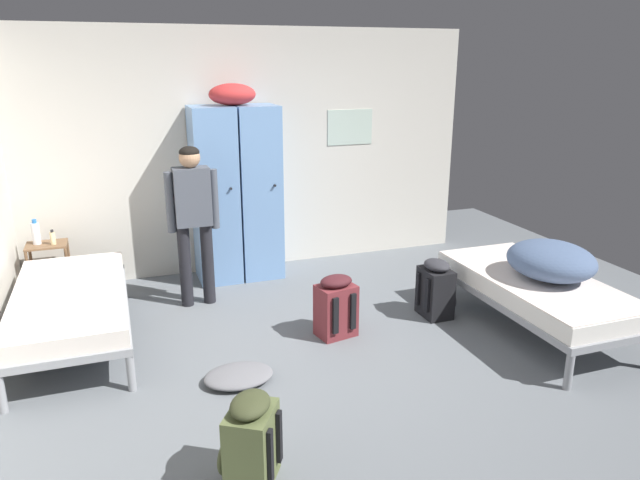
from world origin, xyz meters
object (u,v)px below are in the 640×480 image
(clothes_pile_grey, at_px, (239,376))
(backpack_olive, at_px, (250,442))
(lotion_bottle, at_px, (53,238))
(backpack_black, at_px, (436,289))
(bed_right, at_px, (536,289))
(shelf_unit, at_px, (49,265))
(locker_bank, at_px, (236,190))
(backpack_maroon, at_px, (335,307))
(bedding_heap, at_px, (551,260))
(bed_left_rear, at_px, (70,302))
(water_bottle, at_px, (36,233))
(person_traveler, at_px, (193,212))

(clothes_pile_grey, bearing_deg, backpack_olive, -98.27)
(lotion_bottle, bearing_deg, backpack_black, -25.85)
(bed_right, relative_size, lotion_bottle, 12.88)
(shelf_unit, distance_m, lotion_bottle, 0.30)
(locker_bank, bearing_deg, backpack_maroon, -74.51)
(backpack_olive, bearing_deg, backpack_black, 37.43)
(lotion_bottle, bearing_deg, bedding_heap, -28.24)
(bed_left_rear, relative_size, backpack_olive, 3.45)
(bedding_heap, bearing_deg, shelf_unit, 151.74)
(bed_right, height_order, water_bottle, water_bottle)
(person_traveler, height_order, backpack_olive, person_traveler)
(water_bottle, xyz_separation_m, backpack_black, (3.49, -1.68, -0.42))
(water_bottle, xyz_separation_m, lotion_bottle, (0.15, -0.06, -0.05))
(shelf_unit, relative_size, bed_right, 0.30)
(backpack_olive, bearing_deg, backpack_maroon, 54.73)
(shelf_unit, bearing_deg, backpack_olive, -69.02)
(person_traveler, distance_m, clothes_pile_grey, 1.81)
(bed_right, height_order, backpack_black, backpack_black)
(person_traveler, distance_m, backpack_maroon, 1.64)
(shelf_unit, height_order, clothes_pile_grey, shelf_unit)
(clothes_pile_grey, bearing_deg, backpack_maroon, 27.26)
(locker_bank, bearing_deg, backpack_black, -47.73)
(shelf_unit, bearing_deg, clothes_pile_grey, -57.28)
(shelf_unit, bearing_deg, locker_bank, -0.10)
(locker_bank, height_order, bedding_heap, locker_bank)
(bedding_heap, relative_size, clothes_pile_grey, 1.52)
(water_bottle, bearing_deg, bedding_heap, -28.02)
(locker_bank, distance_m, shelf_unit, 2.00)
(bedding_heap, bearing_deg, backpack_black, 142.43)
(shelf_unit, distance_m, bedding_heap, 4.74)
(locker_bank, xyz_separation_m, water_bottle, (-1.99, 0.02, -0.29))
(backpack_maroon, distance_m, backpack_olive, 1.93)
(locker_bank, bearing_deg, person_traveler, -130.85)
(bed_right, relative_size, backpack_olive, 3.45)
(person_traveler, bearing_deg, clothes_pile_grey, -87.76)
(person_traveler, relative_size, lotion_bottle, 10.48)
(shelf_unit, relative_size, backpack_maroon, 1.04)
(person_traveler, bearing_deg, bed_left_rear, -155.05)
(locker_bank, height_order, lotion_bottle, locker_bank)
(bed_right, bearing_deg, backpack_maroon, 164.35)
(shelf_unit, distance_m, clothes_pile_grey, 2.65)
(bed_left_rear, xyz_separation_m, water_bottle, (-0.33, 1.17, 0.30))
(locker_bank, relative_size, shelf_unit, 3.63)
(lotion_bottle, bearing_deg, shelf_unit, 150.26)
(shelf_unit, bearing_deg, backpack_black, -25.93)
(locker_bank, relative_size, water_bottle, 8.26)
(bed_left_rear, xyz_separation_m, clothes_pile_grey, (1.17, -1.06, -0.33))
(locker_bank, bearing_deg, clothes_pile_grey, -102.33)
(bedding_heap, xyz_separation_m, backpack_maroon, (-1.79, 0.52, -0.39))
(backpack_black, relative_size, clothes_pile_grey, 1.06)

